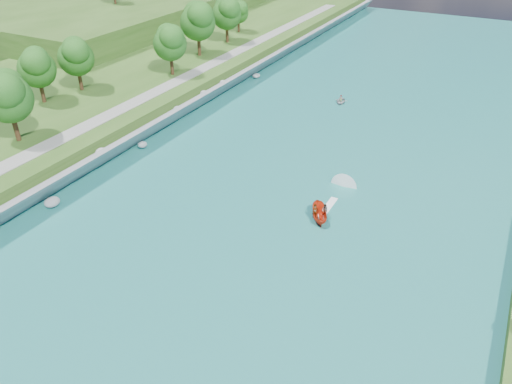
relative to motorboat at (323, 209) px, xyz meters
The scene contains 8 objects.
ground 16.92m from the motorboat, 110.75° to the right, with size 260.00×260.00×0.00m, color #2D5119.
river_water 7.36m from the motorboat, 144.93° to the left, with size 55.00×240.00×0.10m, color #1B6968.
berm_west 56.15m from the motorboat, behind, with size 45.00×240.00×3.50m, color #2D5119.
ridge_west 118.81m from the motorboat, 138.17° to the left, with size 60.00×120.00×9.00m, color #2D5119.
riprap_bank 32.00m from the motorboat, behind, with size 4.15×236.00×4.05m.
riverside_path 38.81m from the motorboat, behind, with size 3.00×200.00×0.10m, color gray.
motorboat is the anchor object (origin of this frame).
raft 37.86m from the motorboat, 106.46° to the left, with size 2.89×3.61×1.48m.
Camera 1 is at (22.48, -32.78, 34.07)m, focal length 35.00 mm.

